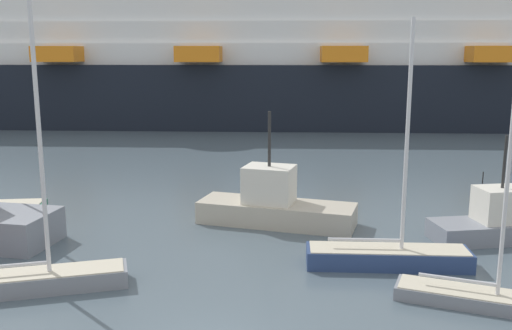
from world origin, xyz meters
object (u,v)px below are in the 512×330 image
Objects in this scene: cruise_ship at (271,55)px; sailboat_1 at (388,254)px; fishing_boat_2 at (274,205)px; channel_buoy_0 at (481,195)px; fishing_boat_0 at (504,222)px; sailboat_0 at (483,295)px; sailboat_2 at (35,274)px.

sailboat_1 is at bearing -82.98° from cruise_ship.
fishing_boat_2 is (-4.50, 5.11, 0.42)m from sailboat_1.
fishing_boat_2 reaches higher than channel_buoy_0.
fishing_boat_0 is at bearing -175.76° from fishing_boat_2.
sailboat_1 reaches higher than fishing_boat_2.
sailboat_1 is at bearing 145.06° from sailboat_0.
fishing_boat_2 is 40.34m from cruise_ship.
sailboat_0 is 0.06× the size of cruise_ship.
channel_buoy_0 is at bearing -142.14° from fishing_boat_2.
fishing_boat_0 is 43.52m from cruise_ship.
sailboat_2 is at bearing -144.65° from channel_buoy_0.
fishing_boat_2 is at bearing -155.12° from channel_buoy_0.
sailboat_1 is 1.20× the size of fishing_boat_2.
sailboat_1 is 6.53m from fishing_boat_0.
cruise_ship reaches higher than sailboat_0.
sailboat_2 is 18.93m from fishing_boat_0.
sailboat_2 is 48.79m from cruise_ship.
fishing_boat_0 is 0.06× the size of cruise_ship.
fishing_boat_0 is 6.79m from channel_buoy_0.
sailboat_0 is at bearing -106.98° from channel_buoy_0.
sailboat_2 is 0.10× the size of cruise_ship.
channel_buoy_0 is at bearing 90.79° from sailboat_0.
sailboat_2 is at bearing 59.68° from fishing_boat_2.
cruise_ship is at bearing -86.62° from fishing_boat_0.
sailboat_1 is 12.64m from sailboat_2.
sailboat_0 is 4.69× the size of channel_buoy_0.
sailboat_1 is 0.07× the size of cruise_ship.
sailboat_1 is at bearing -4.78° from sailboat_2.
sailboat_1 is 1.36× the size of fishing_boat_0.
fishing_boat_0 is (2.98, 6.83, 0.39)m from sailboat_0.
sailboat_2 is 1.74× the size of fishing_boat_0.
sailboat_2 is 7.35× the size of channel_buoy_0.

